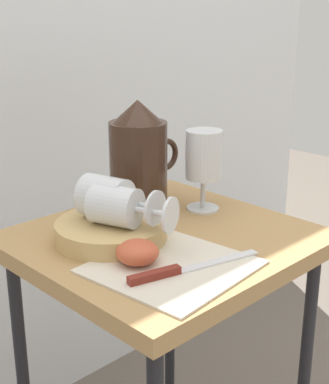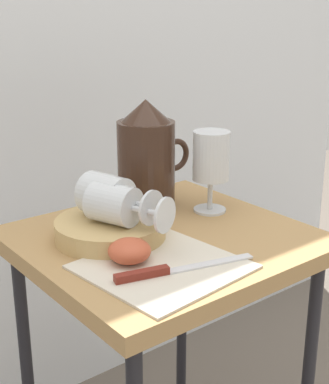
{
  "view_description": "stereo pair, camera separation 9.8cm",
  "coord_description": "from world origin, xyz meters",
  "views": [
    {
      "loc": [
        -0.65,
        -0.66,
        1.06
      ],
      "look_at": [
        0.0,
        0.0,
        0.75
      ],
      "focal_mm": 52.94,
      "sensor_mm": 36.0,
      "label": 1
    },
    {
      "loc": [
        -0.57,
        -0.73,
        1.06
      ],
      "look_at": [
        0.0,
        0.0,
        0.75
      ],
      "focal_mm": 52.94,
      "sensor_mm": 36.0,
      "label": 2
    }
  ],
  "objects": [
    {
      "name": "basket_tray",
      "position": [
        -0.08,
        0.05,
        0.69
      ],
      "size": [
        0.19,
        0.19,
        0.03
      ],
      "primitive_type": "cylinder",
      "color": "tan",
      "rests_on": "table"
    },
    {
      "name": "pitcher",
      "position": [
        0.06,
        0.14,
        0.76
      ],
      "size": [
        0.17,
        0.11,
        0.22
      ],
      "color": "#382319",
      "rests_on": "table"
    },
    {
      "name": "table",
      "position": [
        0.0,
        0.0,
        0.6
      ],
      "size": [
        0.48,
        0.45,
        0.67
      ],
      "color": "#AD8451",
      "rests_on": "ground_plane"
    },
    {
      "name": "knife",
      "position": [
        -0.1,
        -0.13,
        0.68
      ],
      "size": [
        0.23,
        0.07,
        0.01
      ],
      "color": "silver",
      "rests_on": "linen_napkin"
    },
    {
      "name": "linen_napkin",
      "position": [
        -0.08,
        -0.1,
        0.68
      ],
      "size": [
        0.25,
        0.24,
        0.0
      ],
      "primitive_type": "cube",
      "rotation": [
        0.0,
        0.0,
        0.1
      ],
      "color": "beige",
      "rests_on": "table"
    },
    {
      "name": "wine_glass_tipped_near",
      "position": [
        -0.08,
        0.06,
        0.75
      ],
      "size": [
        0.1,
        0.16,
        0.08
      ],
      "color": "silver",
      "rests_on": "basket_tray"
    },
    {
      "name": "apple_half_left",
      "position": [
        -0.12,
        -0.06,
        0.7
      ],
      "size": [
        0.07,
        0.07,
        0.04
      ],
      "primitive_type": "ellipsoid",
      "color": "#C15133",
      "rests_on": "linen_napkin"
    },
    {
      "name": "wine_glass_tipped_far",
      "position": [
        -0.08,
        0.02,
        0.74
      ],
      "size": [
        0.11,
        0.16,
        0.07
      ],
      "color": "silver",
      "rests_on": "basket_tray"
    },
    {
      "name": "wine_glass_upright",
      "position": [
        0.15,
        0.04,
        0.78
      ],
      "size": [
        0.07,
        0.07,
        0.16
      ],
      "color": "silver",
      "rests_on": "table"
    }
  ]
}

